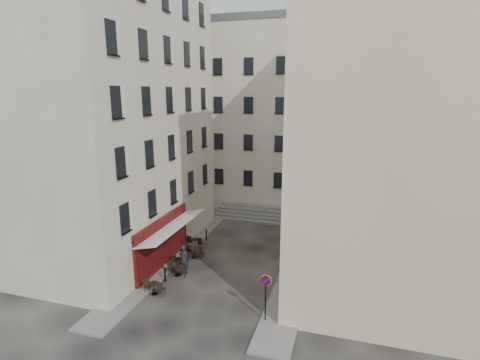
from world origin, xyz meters
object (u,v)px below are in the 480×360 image
at_px(pedestrian, 184,259).
at_px(no_parking_sign, 266,289).
at_px(bistro_table_b, 177,269).
at_px(bistro_table_a, 155,287).

bearing_deg(pedestrian, no_parking_sign, 153.53).
distance_m(no_parking_sign, bistro_table_b, 7.51).
relative_size(bistro_table_a, bistro_table_b, 1.03).
relative_size(no_parking_sign, pedestrian, 1.38).
bearing_deg(pedestrian, bistro_table_b, 71.84).
height_order(bistro_table_a, bistro_table_b, bistro_table_a).
xyz_separation_m(no_parking_sign, pedestrian, (-6.40, 3.79, -0.93)).
height_order(no_parking_sign, bistro_table_b, no_parking_sign).
bearing_deg(bistro_table_a, pedestrian, 81.01).
height_order(bistro_table_a, pedestrian, pedestrian).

